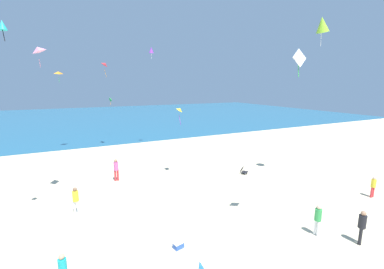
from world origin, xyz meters
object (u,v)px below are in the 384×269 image
at_px(person_6, 318,218).
at_px(kite_purple, 151,50).
at_px(person_3, 76,199).
at_px(kite_lime, 322,25).
at_px(person_1, 373,185).
at_px(kite_green, 110,100).
at_px(beach_chair_mid_beach, 243,171).
at_px(cooler_box, 178,245).
at_px(kite_white, 299,58).
at_px(kite_orange, 58,73).
at_px(kite_yellow, 180,110).
at_px(kite_pink, 37,49).
at_px(kite_teal, 2,25).
at_px(person_5, 362,225).
at_px(person_7, 116,168).
at_px(kite_red, 106,64).

bearing_deg(person_6, kite_purple, -79.86).
bearing_deg(person_3, kite_lime, -90.81).
height_order(person_1, kite_green, kite_green).
height_order(beach_chair_mid_beach, cooler_box, beach_chair_mid_beach).
height_order(cooler_box, kite_white, kite_white).
distance_m(kite_lime, kite_orange, 25.25).
xyz_separation_m(beach_chair_mid_beach, kite_yellow, (-5.17, 1.47, 5.29)).
height_order(cooler_box, kite_pink, kite_pink).
relative_size(cooler_box, person_3, 0.33).
relative_size(kite_teal, kite_orange, 0.75).
height_order(kite_green, kite_pink, kite_pink).
bearing_deg(person_6, person_5, 137.00).
distance_m(person_6, kite_teal, 17.13).
xyz_separation_m(kite_yellow, kite_teal, (-10.07, -3.81, 4.45)).
distance_m(person_6, kite_purple, 23.24).
distance_m(person_1, person_7, 18.36).
bearing_deg(kite_red, kite_green, 79.76).
xyz_separation_m(kite_lime, kite_white, (-6.95, -4.44, -2.95)).
relative_size(kite_lime, kite_white, 1.67).
xyz_separation_m(beach_chair_mid_beach, kite_purple, (-4.15, 11.84, 11.01)).
bearing_deg(kite_red, person_5, -71.55).
xyz_separation_m(kite_green, kite_purple, (3.42, -9.06, 5.87)).
relative_size(kite_red, kite_orange, 1.40).
xyz_separation_m(person_1, kite_green, (-12.52, 28.44, 4.56)).
distance_m(person_1, kite_red, 26.68).
bearing_deg(person_7, person_3, 146.46).
relative_size(person_1, kite_orange, 1.21).
bearing_deg(kite_green, kite_white, -82.52).
distance_m(beach_chair_mid_beach, kite_purple, 16.69).
height_order(person_3, person_7, person_7).
xyz_separation_m(person_3, kite_lime, (16.23, -2.62, 10.58)).
xyz_separation_m(person_5, person_7, (-9.00, 13.39, 0.05)).
height_order(person_5, kite_red, kite_red).
bearing_deg(kite_orange, person_6, -64.24).
relative_size(person_1, person_6, 0.89).
bearing_deg(kite_yellow, cooler_box, -114.35).
bearing_deg(kite_teal, person_1, -14.45).
bearing_deg(kite_lime, kite_pink, 165.59).
xyz_separation_m(kite_teal, kite_orange, (1.58, 17.08, -1.24)).
distance_m(person_5, kite_teal, 18.63).
bearing_deg(person_3, person_1, -100.96).
bearing_deg(person_7, kite_lime, -116.68).
bearing_deg(kite_red, person_6, -73.39).
distance_m(person_5, kite_orange, 29.09).
bearing_deg(person_7, kite_pink, 121.54).
bearing_deg(kite_white, kite_teal, 152.58).
bearing_deg(kite_red, kite_orange, 164.93).
distance_m(person_7, kite_orange, 14.43).
distance_m(kite_green, kite_purple, 11.33).
height_order(cooler_box, kite_teal, kite_teal).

